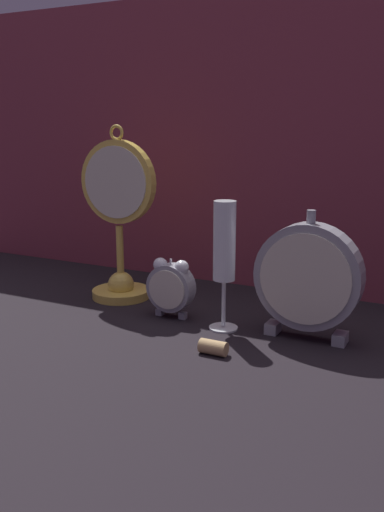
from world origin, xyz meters
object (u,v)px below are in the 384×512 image
(alarm_clock_twin_bell, at_px, (171,285))
(pocket_watch_on_stand, at_px, (119,226))
(champagne_flute, at_px, (224,251))
(mantel_clock_silver, at_px, (308,278))
(wine_cork, at_px, (213,347))

(alarm_clock_twin_bell, bearing_deg, pocket_watch_on_stand, 158.10)
(alarm_clock_twin_bell, distance_m, champagne_flute, 0.13)
(mantel_clock_silver, xyz_separation_m, wine_cork, (-0.10, -0.13, -0.09))
(alarm_clock_twin_bell, bearing_deg, mantel_clock_silver, 1.67)
(wine_cork, bearing_deg, alarm_clock_twin_bell, 139.33)
(mantel_clock_silver, bearing_deg, wine_cork, -129.75)
(alarm_clock_twin_bell, height_order, wine_cork, alarm_clock_twin_bell)
(pocket_watch_on_stand, distance_m, mantel_clock_silver, 0.39)
(pocket_watch_on_stand, xyz_separation_m, champagne_flute, (0.25, -0.07, -0.01))
(pocket_watch_on_stand, height_order, alarm_clock_twin_bell, pocket_watch_on_stand)
(champagne_flute, height_order, wine_cork, champagne_flute)
(pocket_watch_on_stand, bearing_deg, wine_cork, -31.97)
(champagne_flute, bearing_deg, alarm_clock_twin_bell, 173.72)
(mantel_clock_silver, height_order, wine_cork, mantel_clock_silver)
(champagne_flute, distance_m, wine_cork, 0.17)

